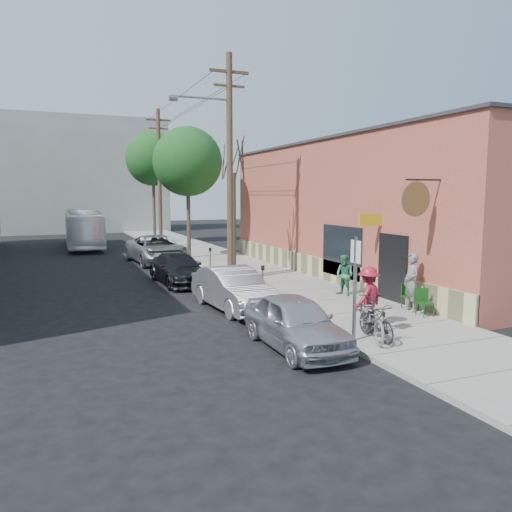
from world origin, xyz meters
name	(u,v)px	position (x,y,z in m)	size (l,w,h in m)	color
ground	(216,314)	(0.00, 0.00, 0.00)	(120.00, 120.00, 0.00)	black
sidewalk	(228,264)	(4.25, 11.00, 0.07)	(4.50, 58.00, 0.15)	gray
cafe_building	(359,209)	(8.99, 4.99, 3.30)	(6.60, 20.20, 6.61)	#A64D3D
end_cap_building	(79,176)	(-2.00, 42.00, 6.00)	(18.00, 8.00, 12.00)	gray
sign_post	(355,279)	(2.35, -4.75, 1.83)	(0.07, 0.45, 2.80)	slate
parking_meter_near	(263,276)	(2.25, 1.24, 0.98)	(0.14, 0.14, 1.24)	slate
parking_meter_far	(210,256)	(2.25, 7.94, 0.98)	(0.14, 0.14, 1.24)	slate
utility_pole_near	(228,163)	(2.39, 5.48, 5.41)	(3.57, 0.28, 10.00)	#503A28
utility_pole_far	(159,176)	(2.45, 20.99, 5.34)	(1.80, 0.28, 10.00)	#503A28
tree_bare	(234,226)	(2.80, 6.01, 2.59)	(0.24, 0.24, 4.87)	#44392C
tree_leafy_mid	(188,162)	(2.80, 14.19, 5.99)	(4.20, 4.20, 7.96)	#44392C
tree_leafy_far	(153,159)	(2.80, 25.20, 6.86)	(4.36, 4.36, 8.91)	#44392C
patio_chair_a	(410,296)	(6.20, -2.34, 0.59)	(0.50, 0.50, 0.88)	#103B10
patio_chair_b	(425,303)	(5.97, -3.33, 0.59)	(0.50, 0.50, 0.88)	#103B10
patron_grey	(411,282)	(6.00, -2.61, 1.14)	(0.72, 0.47, 1.97)	slate
patron_green	(345,275)	(5.36, 0.47, 0.95)	(0.77, 0.60, 1.59)	#317C57
cyclist	(368,297)	(3.50, -3.74, 1.05)	(1.16, 0.67, 1.80)	maroon
cyclist_bike	(368,309)	(3.50, -3.74, 0.70)	(0.73, 2.08, 1.09)	black
parked_bike_a	(376,321)	(2.95, -4.90, 0.65)	(0.47, 1.67, 1.00)	black
parked_bike_b	(372,320)	(2.89, -4.83, 0.69)	(0.71, 2.04, 1.07)	slate
car_0	(295,322)	(0.80, -4.35, 0.70)	(1.66, 4.14, 1.41)	#A5A5AC
car_1	(234,289)	(0.80, 0.46, 0.74)	(1.57, 4.49, 1.48)	#9D9DA4
car_2	(179,269)	(0.22, 6.23, 0.67)	(1.88, 4.61, 1.34)	black
car_3	(157,249)	(0.66, 13.32, 0.82)	(2.71, 5.89, 1.64)	gray
bus	(83,229)	(-2.80, 24.11, 1.44)	(2.43, 10.37, 2.89)	white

